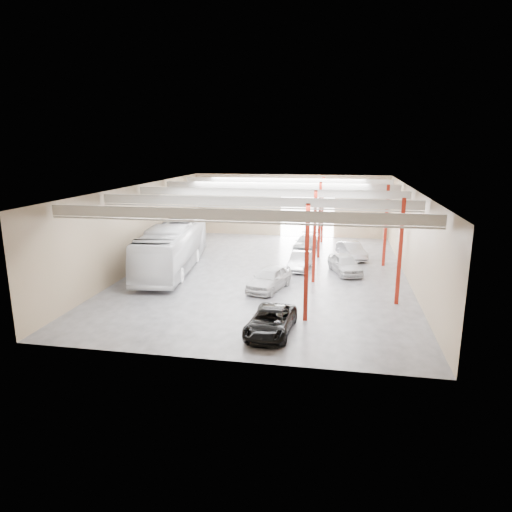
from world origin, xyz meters
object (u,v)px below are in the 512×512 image
(black_sedan, at_px, (271,322))
(coach_bus, at_px, (173,247))
(car_row_a, at_px, (269,278))
(car_right_far, at_px, (345,264))
(car_row_c, at_px, (306,243))
(car_row_b, at_px, (300,261))
(car_right_near, at_px, (351,250))

(black_sedan, bearing_deg, coach_bus, 134.70)
(car_row_a, distance_m, car_right_far, 7.63)
(car_right_far, bearing_deg, car_row_c, 96.37)
(coach_bus, relative_size, black_sedan, 2.77)
(car_row_b, xyz_separation_m, car_right_near, (4.31, 4.63, 0.04))
(car_row_b, relative_size, car_right_far, 0.94)
(car_row_c, distance_m, car_right_far, 8.89)
(car_row_a, height_order, car_right_far, car_row_a)
(car_row_a, bearing_deg, black_sedan, -65.39)
(black_sedan, xyz_separation_m, car_right_near, (4.74, 18.45, 0.06))
(coach_bus, distance_m, black_sedan, 15.45)
(car_right_near, bearing_deg, black_sedan, -123.50)
(car_row_a, bearing_deg, car_row_b, 88.97)
(coach_bus, height_order, black_sedan, coach_bus)
(car_right_near, xyz_separation_m, car_right_far, (-0.62, -5.20, 0.04))
(car_right_near, bearing_deg, car_row_b, -151.99)
(car_row_a, relative_size, car_row_c, 0.97)
(car_row_c, bearing_deg, black_sedan, -85.24)
(coach_bus, relative_size, car_row_b, 3.16)
(car_row_c, bearing_deg, car_row_b, -83.86)
(coach_bus, bearing_deg, car_row_a, -30.43)
(car_row_b, distance_m, car_right_near, 6.33)
(black_sedan, height_order, car_right_near, car_right_near)
(car_row_a, xyz_separation_m, car_right_far, (5.42, 5.36, -0.04))
(car_row_b, bearing_deg, car_right_near, 52.20)
(car_row_b, xyz_separation_m, car_row_c, (-0.04, 7.50, 0.01))
(car_row_c, xyz_separation_m, car_right_far, (3.73, -8.07, 0.06))
(coach_bus, bearing_deg, car_right_near, 17.67)
(coach_bus, distance_m, car_right_far, 14.29)
(coach_bus, distance_m, car_right_near, 16.29)
(car_row_a, height_order, car_row_b, car_row_a)
(black_sedan, bearing_deg, car_row_c, 93.00)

